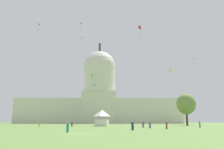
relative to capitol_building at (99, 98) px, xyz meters
name	(u,v)px	position (x,y,z in m)	size (l,w,h in m)	color
ground_plane	(82,134)	(3.79, -174.14, -21.57)	(800.00, 800.00, 0.00)	olive
capitol_building	(99,98)	(0.00, 0.00, 0.00)	(138.32, 27.83, 70.81)	beige
event_tent	(102,118)	(5.19, -120.95, -18.64)	(5.17, 7.50, 5.72)	white
tree_east_far	(186,104)	(40.24, -106.34, -12.74)	(8.08, 7.71, 13.26)	#42301E
person_teal_lawn_far_left	(200,125)	(31.60, -142.93, -20.74)	(0.40, 0.40, 1.78)	#1E757A
person_orange_mid_center	(39,124)	(-16.18, -123.18, -20.85)	(0.48, 0.48, 1.58)	orange
person_teal_deep_crowd	(68,128)	(1.09, -169.85, -20.87)	(0.42, 0.42, 1.52)	#1E757A
person_maroon_mid_left	(72,124)	(-4.51, -126.64, -20.85)	(0.45, 0.45, 1.59)	maroon
person_purple_edge_west	(150,125)	(17.67, -146.97, -20.84)	(0.62, 0.62, 1.63)	#703D93
person_navy_near_tree_east	(133,126)	(11.91, -161.06, -20.79)	(0.63, 0.63, 1.72)	navy
person_purple_aisle_center	(143,125)	(16.93, -140.51, -20.78)	(0.64, 0.64, 1.74)	#703D93
person_maroon_near_tent	(167,126)	(19.94, -154.62, -20.79)	(0.44, 0.44, 1.67)	maroon
kite_magenta_mid	(40,27)	(-11.42, -144.60, 5.74)	(1.18, 1.32, 2.87)	#D1339E
kite_yellow_mid	(171,70)	(41.97, -77.97, 7.96)	(1.38, 1.45, 3.27)	yellow
kite_lime_low	(156,107)	(43.34, -27.41, -9.09)	(0.88, 0.75, 4.31)	#8CD133
kite_blue_low	(112,105)	(9.37, -77.54, -11.25)	(1.69, 1.32, 4.05)	blue
kite_violet_high	(81,39)	(-6.27, -92.04, 20.80)	(1.21, 1.66, 4.22)	purple
kite_gold_mid	(161,82)	(42.13, -52.80, 5.54)	(1.50, 0.76, 2.01)	gold
kite_cyan_mid	(195,59)	(42.46, -113.60, 5.16)	(1.18, 0.66, 2.31)	#33BCDB
kite_white_low	(150,77)	(22.86, -120.99, -3.75)	(0.73, 0.75, 3.18)	white
kite_turquoise_mid	(94,85)	(-1.75, -45.76, 4.72)	(1.00, 1.07, 1.08)	teal
kite_orange_high	(90,41)	(-5.95, -40.38, 37.64)	(0.66, 0.97, 1.24)	orange
kite_red_mid	(140,29)	(15.56, -148.04, 3.85)	(0.77, 0.60, 4.15)	red
kite_green_mid	(92,76)	(-0.55, -88.65, 2.40)	(0.74, 0.38, 3.78)	green
kite_black_high	(136,48)	(28.58, -34.06, 34.62)	(0.25, 1.16, 1.18)	black
kite_magenta_high	(80,24)	(-2.82, -127.15, 13.87)	(1.59, 1.63, 2.52)	#D1339E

